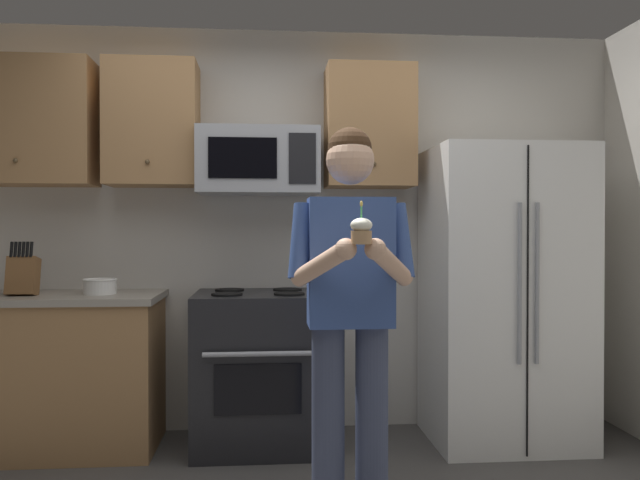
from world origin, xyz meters
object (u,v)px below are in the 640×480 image
at_px(knife_block, 23,275).
at_px(cupcake, 361,231).
at_px(oven_range, 259,369).
at_px(refrigerator, 503,295).
at_px(microwave, 258,162).
at_px(bowl_large_white, 100,286).
at_px(person, 350,296).

bearing_deg(knife_block, cupcake, -35.96).
xyz_separation_m(oven_range, refrigerator, (1.50, -0.04, 0.44)).
bearing_deg(microwave, knife_block, -173.72).
relative_size(knife_block, bowl_large_white, 1.63).
bearing_deg(knife_block, bowl_large_white, 4.35).
height_order(knife_block, bowl_large_white, knife_block).
bearing_deg(bowl_large_white, refrigerator, -0.99).
height_order(oven_range, bowl_large_white, bowl_large_white).
height_order(oven_range, cupcake, cupcake).
height_order(oven_range, refrigerator, refrigerator).
xyz_separation_m(microwave, knife_block, (-1.36, -0.15, -0.68)).
bearing_deg(oven_range, cupcake, -72.21).
bearing_deg(refrigerator, cupcake, -130.04).
xyz_separation_m(refrigerator, knife_block, (-2.86, 0.01, 0.14)).
xyz_separation_m(oven_range, cupcake, (0.42, -1.32, 0.83)).
bearing_deg(refrigerator, person, -138.50).
distance_m(microwave, bowl_large_white, 1.20).
height_order(microwave, refrigerator, microwave).
relative_size(microwave, bowl_large_white, 3.76).
height_order(bowl_large_white, cupcake, cupcake).
bearing_deg(person, refrigerator, 41.50).
height_order(knife_block, cupcake, cupcake).
xyz_separation_m(microwave, person, (0.42, -1.11, -0.72)).
bearing_deg(bowl_large_white, microwave, 7.15).
bearing_deg(person, oven_range, 113.14).
bearing_deg(oven_range, knife_block, -178.74).
height_order(microwave, knife_block, microwave).
height_order(oven_range, knife_block, knife_block).
bearing_deg(cupcake, person, 90.00).
bearing_deg(microwave, oven_range, -90.02).
relative_size(bowl_large_white, cupcake, 1.13).
relative_size(oven_range, bowl_large_white, 4.74).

